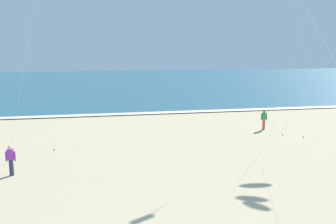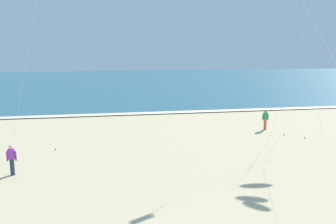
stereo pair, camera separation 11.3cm
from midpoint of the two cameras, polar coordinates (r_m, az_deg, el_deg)
The scene contains 4 objects.
ocean_water at distance 63.87m, azimuth -6.88°, elevation 4.69°, with size 160.00×60.00×0.08m, color #2D6075.
shoreline_foam at distance 34.53m, azimuth -4.04°, elevation -0.20°, with size 160.00×1.14×0.01m, color white.
bystander_green_top at distance 28.99m, azimuth 15.48°, elevation -1.18°, with size 0.50×0.22×1.59m.
bystander_purple_top at distance 19.90m, azimuth -23.67°, elevation -7.05°, with size 0.50×0.22×1.59m.
Camera 2 is at (-3.48, -7.61, 6.54)m, focal length 37.94 mm.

